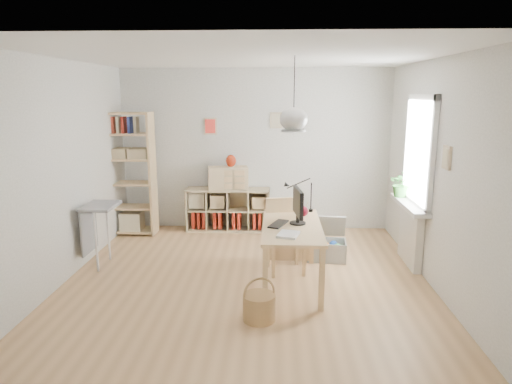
{
  "coord_description": "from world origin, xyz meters",
  "views": [
    {
      "loc": [
        0.35,
        -5.41,
        2.29
      ],
      "look_at": [
        0.1,
        0.3,
        1.05
      ],
      "focal_mm": 32.0,
      "sensor_mm": 36.0,
      "label": 1
    }
  ],
  "objects_px": {
    "cube_shelf": "(227,213)",
    "drawer_chest": "(228,178)",
    "chair": "(285,230)",
    "desk": "(292,232)",
    "monitor": "(298,204)",
    "tall_bookshelf": "(129,169)",
    "storage_chest": "(327,246)"
  },
  "relations": [
    {
      "from": "storage_chest",
      "to": "desk",
      "type": "bearing_deg",
      "value": -114.9
    },
    {
      "from": "tall_bookshelf",
      "to": "cube_shelf",
      "type": "bearing_deg",
      "value": 10.19
    },
    {
      "from": "storage_chest",
      "to": "chair",
      "type": "bearing_deg",
      "value": -137.58
    },
    {
      "from": "chair",
      "to": "cube_shelf",
      "type": "bearing_deg",
      "value": 107.25
    },
    {
      "from": "cube_shelf",
      "to": "drawer_chest",
      "type": "relative_size",
      "value": 2.14
    },
    {
      "from": "tall_bookshelf",
      "to": "chair",
      "type": "distance_m",
      "value": 2.98
    },
    {
      "from": "tall_bookshelf",
      "to": "drawer_chest",
      "type": "bearing_deg",
      "value": 8.58
    },
    {
      "from": "cube_shelf",
      "to": "storage_chest",
      "type": "xyz_separation_m",
      "value": [
        1.56,
        -1.32,
        -0.11
      ]
    },
    {
      "from": "chair",
      "to": "drawer_chest",
      "type": "height_order",
      "value": "drawer_chest"
    },
    {
      "from": "desk",
      "to": "tall_bookshelf",
      "type": "distance_m",
      "value": 3.27
    },
    {
      "from": "desk",
      "to": "monitor",
      "type": "xyz_separation_m",
      "value": [
        0.07,
        0.05,
        0.33
      ]
    },
    {
      "from": "monitor",
      "to": "drawer_chest",
      "type": "xyz_separation_m",
      "value": [
        -1.07,
        2.14,
        -0.08
      ]
    },
    {
      "from": "storage_chest",
      "to": "drawer_chest",
      "type": "relative_size",
      "value": 0.99
    },
    {
      "from": "cube_shelf",
      "to": "storage_chest",
      "type": "height_order",
      "value": "cube_shelf"
    },
    {
      "from": "tall_bookshelf",
      "to": "chair",
      "type": "height_order",
      "value": "tall_bookshelf"
    },
    {
      "from": "monitor",
      "to": "desk",
      "type": "bearing_deg",
      "value": -152.32
    },
    {
      "from": "chair",
      "to": "monitor",
      "type": "height_order",
      "value": "monitor"
    },
    {
      "from": "drawer_chest",
      "to": "chair",
      "type": "bearing_deg",
      "value": -71.19
    },
    {
      "from": "cube_shelf",
      "to": "tall_bookshelf",
      "type": "relative_size",
      "value": 0.7
    },
    {
      "from": "monitor",
      "to": "drawer_chest",
      "type": "relative_size",
      "value": 0.76
    },
    {
      "from": "cube_shelf",
      "to": "chair",
      "type": "height_order",
      "value": "chair"
    },
    {
      "from": "tall_bookshelf",
      "to": "chair",
      "type": "xyz_separation_m",
      "value": [
        2.51,
        -1.5,
        -0.55
      ]
    },
    {
      "from": "tall_bookshelf",
      "to": "storage_chest",
      "type": "xyz_separation_m",
      "value": [
        3.12,
        -1.04,
        -0.9
      ]
    },
    {
      "from": "desk",
      "to": "drawer_chest",
      "type": "distance_m",
      "value": 2.42
    },
    {
      "from": "tall_bookshelf",
      "to": "storage_chest",
      "type": "height_order",
      "value": "tall_bookshelf"
    },
    {
      "from": "desk",
      "to": "drawer_chest",
      "type": "height_order",
      "value": "drawer_chest"
    },
    {
      "from": "storage_chest",
      "to": "monitor",
      "type": "xyz_separation_m",
      "value": [
        -0.47,
        -0.86,
        0.81
      ]
    },
    {
      "from": "chair",
      "to": "drawer_chest",
      "type": "xyz_separation_m",
      "value": [
        -0.92,
        1.74,
        0.37
      ]
    },
    {
      "from": "cube_shelf",
      "to": "drawer_chest",
      "type": "xyz_separation_m",
      "value": [
        0.03,
        -0.04,
        0.61
      ]
    },
    {
      "from": "desk",
      "to": "drawer_chest",
      "type": "relative_size",
      "value": 2.29
    },
    {
      "from": "desk",
      "to": "monitor",
      "type": "relative_size",
      "value": 3.04
    },
    {
      "from": "cube_shelf",
      "to": "storage_chest",
      "type": "relative_size",
      "value": 2.16
    }
  ]
}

